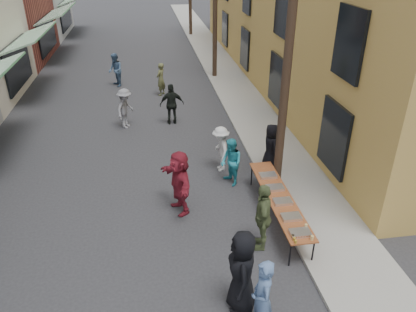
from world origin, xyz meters
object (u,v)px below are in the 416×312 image
object	(u,v)px
utility_pole_near	(289,46)
serving_table	(279,198)
server	(271,147)
guest_front_c	(231,162)
guest_front_a	(242,272)
catering_tray_sausage	(300,233)

from	to	relation	value
utility_pole_near	serving_table	xyz separation A→B (m)	(-0.50, -1.71, -3.79)
serving_table	server	size ratio (longest dim) A/B	2.47
guest_front_c	utility_pole_near	bearing A→B (deg)	57.24
serving_table	guest_front_a	xyz separation A→B (m)	(-1.74, -2.90, 0.27)
guest_front_a	utility_pole_near	bearing A→B (deg)	159.87
catering_tray_sausage	guest_front_a	xyz separation A→B (m)	(-1.74, -1.25, 0.19)
serving_table	guest_front_a	distance (m)	3.39
guest_front_a	server	bearing A→B (deg)	163.55
guest_front_a	guest_front_c	xyz separation A→B (m)	(0.80, 4.96, -0.19)
serving_table	catering_tray_sausage	xyz separation A→B (m)	(-0.00, -1.65, 0.08)
server	guest_front_a	bearing A→B (deg)	151.69
utility_pole_near	catering_tray_sausage	bearing A→B (deg)	-98.46
guest_front_c	guest_front_a	bearing A→B (deg)	-28.17
guest_front_c	server	world-z (taller)	server
guest_front_a	server	world-z (taller)	guest_front_a
utility_pole_near	guest_front_a	bearing A→B (deg)	-115.91
utility_pole_near	guest_front_c	xyz separation A→B (m)	(-1.44, 0.35, -3.71)
catering_tray_sausage	guest_front_a	distance (m)	2.15
guest_front_c	catering_tray_sausage	bearing A→B (deg)	-4.82
catering_tray_sausage	guest_front_c	distance (m)	3.83
serving_table	catering_tray_sausage	size ratio (longest dim) A/B	8.00
serving_table	server	world-z (taller)	server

